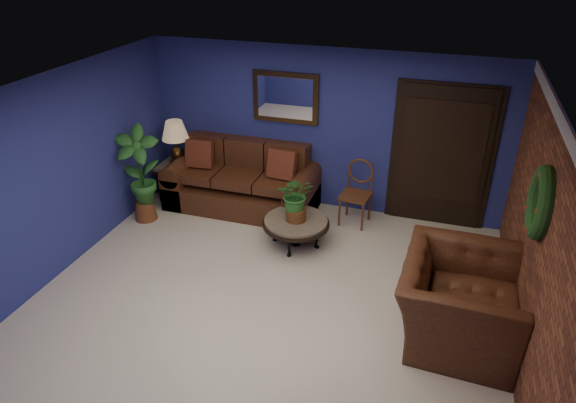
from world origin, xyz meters
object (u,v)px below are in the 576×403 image
(sofa, at_px, (244,185))
(end_table, at_px, (179,172))
(side_chair, at_px, (357,188))
(coffee_table, at_px, (296,223))
(table_lamp, at_px, (176,138))
(armchair, at_px, (459,301))

(sofa, bearing_deg, end_table, -178.04)
(side_chair, bearing_deg, sofa, -171.75)
(coffee_table, distance_m, table_lamp, 2.51)
(side_chair, bearing_deg, table_lamp, -171.41)
(sofa, distance_m, end_table, 1.12)
(coffee_table, xyz_separation_m, table_lamp, (-2.26, 0.85, 0.69))
(coffee_table, relative_size, side_chair, 0.95)
(table_lamp, bearing_deg, end_table, 45.00)
(end_table, distance_m, armchair, 4.91)
(coffee_table, height_order, armchair, armchair)
(sofa, distance_m, table_lamp, 1.31)
(coffee_table, xyz_separation_m, side_chair, (0.67, 0.92, 0.21))
(end_table, bearing_deg, sofa, 1.96)
(sofa, height_order, end_table, sofa)
(table_lamp, distance_m, armchair, 4.94)
(coffee_table, bearing_deg, side_chair, 53.85)
(side_chair, relative_size, armchair, 0.70)
(table_lamp, distance_m, side_chair, 2.97)
(table_lamp, bearing_deg, sofa, 1.96)
(sofa, relative_size, end_table, 3.71)
(end_table, distance_m, table_lamp, 0.59)
(side_chair, xyz_separation_m, armchair, (1.52, -2.14, -0.10))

